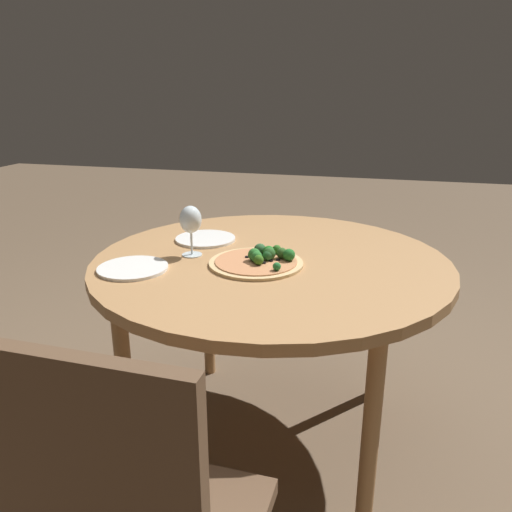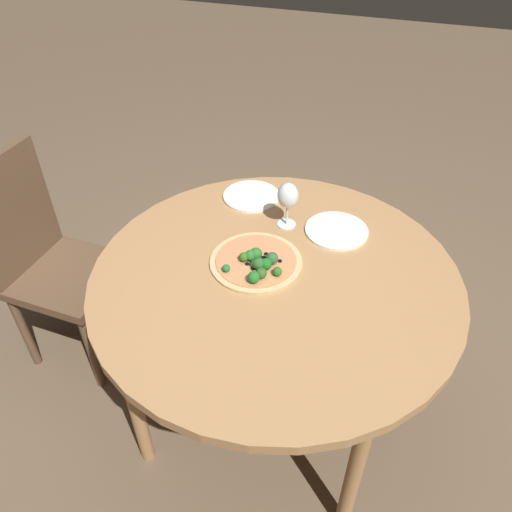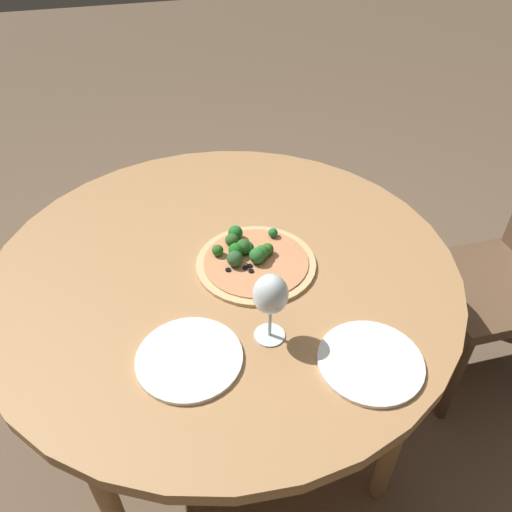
% 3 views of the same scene
% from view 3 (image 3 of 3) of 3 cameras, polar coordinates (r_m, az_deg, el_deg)
% --- Properties ---
extents(ground_plane, '(12.00, 12.00, 0.00)m').
position_cam_3_polar(ground_plane, '(1.87, -2.71, -17.99)').
color(ground_plane, brown).
extents(dining_table, '(1.22, 1.22, 0.73)m').
position_cam_3_polar(dining_table, '(1.35, -3.58, -2.68)').
color(dining_table, '#A87A4C').
rests_on(dining_table, ground_plane).
extents(pizza, '(0.31, 0.31, 0.06)m').
position_cam_3_polar(pizza, '(1.30, -0.41, -0.26)').
color(pizza, tan).
rests_on(pizza, dining_table).
extents(wine_glass, '(0.08, 0.08, 0.18)m').
position_cam_3_polar(wine_glass, '(1.04, 1.66, -4.60)').
color(wine_glass, silver).
rests_on(wine_glass, dining_table).
extents(plate_near, '(0.23, 0.23, 0.01)m').
position_cam_3_polar(plate_near, '(1.10, 12.94, -11.69)').
color(plate_near, white).
rests_on(plate_near, dining_table).
extents(plate_far, '(0.23, 0.23, 0.01)m').
position_cam_3_polar(plate_far, '(1.09, -7.63, -11.51)').
color(plate_far, white).
rests_on(plate_far, dining_table).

